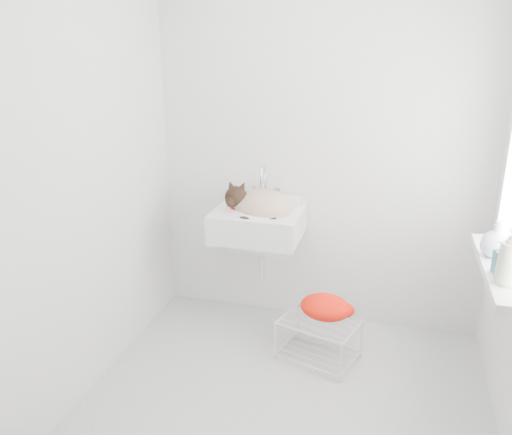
% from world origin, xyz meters
% --- Properties ---
extents(floor, '(2.20, 2.00, 0.02)m').
position_xyz_m(floor, '(0.00, 0.00, 0.00)').
color(floor, '#ADADAD').
rests_on(floor, ground).
extents(back_wall, '(2.20, 0.02, 2.50)m').
position_xyz_m(back_wall, '(0.00, 1.00, 1.25)').
color(back_wall, white).
rests_on(back_wall, ground).
extents(left_wall, '(0.02, 2.00, 2.50)m').
position_xyz_m(left_wall, '(-1.10, 0.00, 1.25)').
color(left_wall, white).
rests_on(left_wall, ground).
extents(windowsill, '(0.16, 0.88, 0.04)m').
position_xyz_m(windowsill, '(1.01, 0.20, 0.83)').
color(windowsill, white).
rests_on(windowsill, right_wall).
extents(sink, '(0.56, 0.49, 0.22)m').
position_xyz_m(sink, '(-0.35, 0.74, 0.85)').
color(sink, white).
rests_on(sink, back_wall).
extents(faucet, '(0.20, 0.14, 0.20)m').
position_xyz_m(faucet, '(-0.35, 0.92, 0.99)').
color(faucet, silver).
rests_on(faucet, sink).
extents(cat, '(0.43, 0.34, 0.27)m').
position_xyz_m(cat, '(-0.34, 0.72, 0.89)').
color(cat, '#C5A78E').
rests_on(cat, sink).
extents(wire_rack, '(0.52, 0.43, 0.27)m').
position_xyz_m(wire_rack, '(0.11, 0.45, 0.15)').
color(wire_rack, silver).
rests_on(wire_rack, floor).
extents(towel, '(0.36, 0.29, 0.13)m').
position_xyz_m(towel, '(0.14, 0.51, 0.30)').
color(towel, red).
rests_on(towel, wire_rack).
extents(bottle_a, '(0.12, 0.12, 0.23)m').
position_xyz_m(bottle_a, '(1.00, -0.02, 0.85)').
color(bottle_a, silver).
rests_on(bottle_a, windowsill).
extents(bottle_b, '(0.09, 0.09, 0.17)m').
position_xyz_m(bottle_b, '(1.00, 0.09, 0.85)').
color(bottle_b, '#2E697E').
rests_on(bottle_b, windowsill).
extents(bottle_c, '(0.21, 0.21, 0.19)m').
position_xyz_m(bottle_c, '(1.00, 0.31, 0.85)').
color(bottle_c, silver).
rests_on(bottle_c, windowsill).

